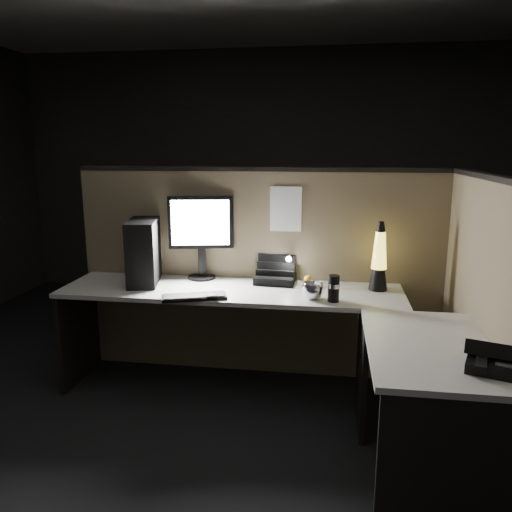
# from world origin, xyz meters

# --- Properties ---
(floor) EXTENTS (6.00, 6.00, 0.00)m
(floor) POSITION_xyz_m (0.00, 0.00, 0.00)
(floor) COLOR black
(floor) RESTS_ON ground
(room_shell) EXTENTS (6.00, 6.00, 6.00)m
(room_shell) POSITION_xyz_m (0.00, 0.00, 1.62)
(room_shell) COLOR silver
(room_shell) RESTS_ON ground
(partition_back) EXTENTS (2.66, 0.06, 1.50)m
(partition_back) POSITION_xyz_m (0.00, 0.93, 0.75)
(partition_back) COLOR brown
(partition_back) RESTS_ON ground
(partition_right) EXTENTS (0.06, 1.66, 1.50)m
(partition_right) POSITION_xyz_m (1.33, 0.10, 0.75)
(partition_right) COLOR brown
(partition_right) RESTS_ON ground
(desk) EXTENTS (2.60, 1.60, 0.73)m
(desk) POSITION_xyz_m (0.18, 0.25, 0.58)
(desk) COLOR #B9B6AF
(desk) RESTS_ON ground
(pc_tower) EXTENTS (0.28, 0.46, 0.45)m
(pc_tower) POSITION_xyz_m (-0.78, 0.67, 0.95)
(pc_tower) COLOR black
(pc_tower) RESTS_ON desk
(monitor) EXTENTS (0.46, 0.20, 0.60)m
(monitor) POSITION_xyz_m (-0.41, 0.85, 1.09)
(monitor) COLOR black
(monitor) RESTS_ON desk
(keyboard) EXTENTS (0.43, 0.26, 0.02)m
(keyboard) POSITION_xyz_m (-0.33, 0.35, 0.74)
(keyboard) COLOR black
(keyboard) RESTS_ON desk
(mouse) EXTENTS (0.09, 0.07, 0.04)m
(mouse) POSITION_xyz_m (-0.22, 0.34, 0.75)
(mouse) COLOR black
(mouse) RESTS_ON desk
(clip_lamp) EXTENTS (0.04, 0.16, 0.20)m
(clip_lamp) POSITION_xyz_m (0.23, 0.83, 0.85)
(clip_lamp) COLOR white
(clip_lamp) RESTS_ON desk
(organizer) EXTENTS (0.29, 0.26, 0.21)m
(organizer) POSITION_xyz_m (0.13, 0.82, 0.78)
(organizer) COLOR black
(organizer) RESTS_ON desk
(lava_lamp) EXTENTS (0.12, 0.12, 0.46)m
(lava_lamp) POSITION_xyz_m (0.83, 0.72, 0.92)
(lava_lamp) COLOR black
(lava_lamp) RESTS_ON desk
(travel_mug) EXTENTS (0.07, 0.07, 0.17)m
(travel_mug) POSITION_xyz_m (0.54, 0.42, 0.81)
(travel_mug) COLOR black
(travel_mug) RESTS_ON desk
(steel_mug) EXTENTS (0.14, 0.14, 0.11)m
(steel_mug) POSITION_xyz_m (0.41, 0.45, 0.78)
(steel_mug) COLOR silver
(steel_mug) RESTS_ON desk
(figurine) EXTENTS (0.06, 0.06, 0.06)m
(figurine) POSITION_xyz_m (0.36, 0.73, 0.78)
(figurine) COLOR gold
(figurine) RESTS_ON desk
(pinned_paper) EXTENTS (0.22, 0.00, 0.32)m
(pinned_paper) POSITION_xyz_m (0.19, 0.90, 1.24)
(pinned_paper) COLOR white
(pinned_paper) RESTS_ON partition_back
(desk_phone) EXTENTS (0.26, 0.26, 0.13)m
(desk_phone) POSITION_xyz_m (1.21, -0.46, 0.78)
(desk_phone) COLOR black
(desk_phone) RESTS_ON desk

